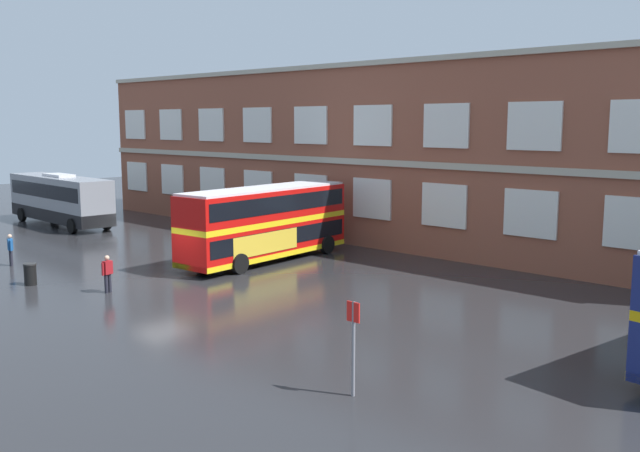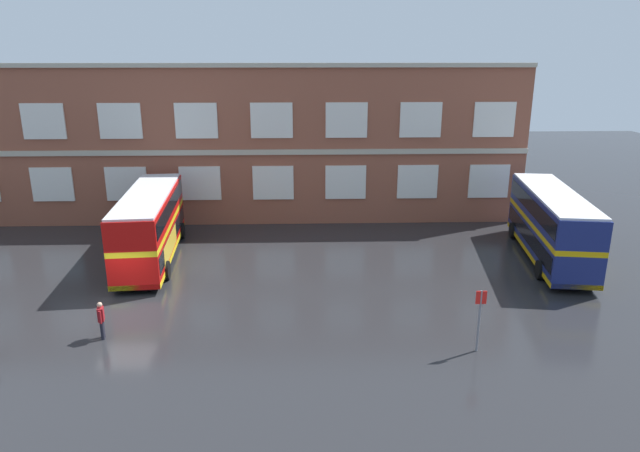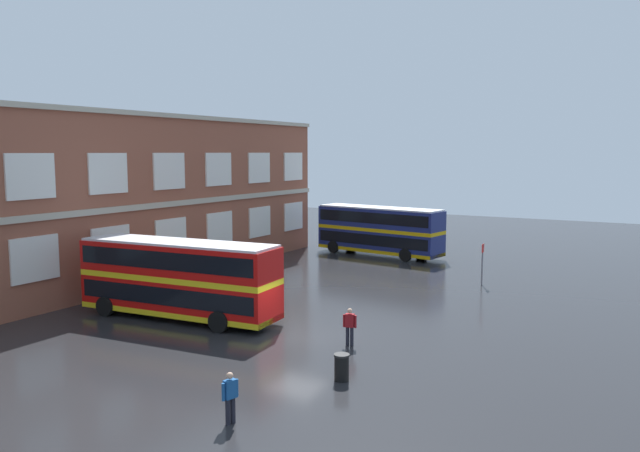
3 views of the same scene
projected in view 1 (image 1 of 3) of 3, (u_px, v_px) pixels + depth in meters
name	position (u px, v px, depth m)	size (l,w,h in m)	color
ground_plane	(196.00, 276.00, 34.99)	(120.00, 120.00, 0.00)	#232326
brick_terminal_building	(381.00, 155.00, 46.39)	(51.09, 8.19, 11.16)	brown
double_decker_near	(266.00, 222.00, 38.46)	(3.53, 11.17, 4.07)	red
touring_coach	(60.00, 199.00, 52.09)	(12.09, 3.26, 3.80)	gray
waiting_passenger	(107.00, 272.00, 31.39)	(0.32, 0.64, 1.70)	black
second_passenger	(10.00, 248.00, 37.31)	(0.64, 0.34, 1.70)	black
bus_stand_flag	(353.00, 339.00, 19.38)	(0.44, 0.10, 2.70)	slate
station_litter_bin	(30.00, 274.00, 32.94)	(0.60, 0.60, 1.03)	black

